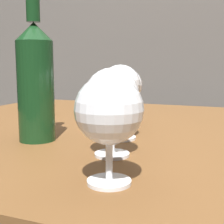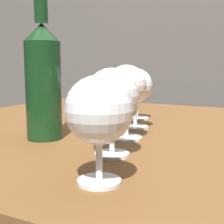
{
  "view_description": "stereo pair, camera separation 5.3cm",
  "coord_description": "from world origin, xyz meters",
  "px_view_note": "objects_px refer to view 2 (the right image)",
  "views": [
    {
      "loc": [
        0.17,
        -0.72,
        0.93
      ],
      "look_at": [
        -0.02,
        -0.23,
        0.85
      ],
      "focal_mm": 51.63,
      "sensor_mm": 36.0,
      "label": 1
    },
    {
      "loc": [
        0.22,
        -0.69,
        0.93
      ],
      "look_at": [
        -0.02,
        -0.23,
        0.85
      ],
      "focal_mm": 51.63,
      "sensor_mm": 36.0,
      "label": 2
    }
  ],
  "objects_px": {
    "wine_glass_amber": "(112,96)",
    "wine_glass_pinot": "(127,87)",
    "wine_glass_rose": "(99,111)",
    "wine_glass_merlot": "(135,87)",
    "wine_glass_chardonnay": "(137,88)",
    "wine_bottle": "(43,78)"
  },
  "relations": [
    {
      "from": "wine_glass_pinot",
      "to": "wine_glass_chardonnay",
      "type": "height_order",
      "value": "wine_glass_pinot"
    },
    {
      "from": "wine_glass_chardonnay",
      "to": "wine_bottle",
      "type": "distance_m",
      "value": 0.32
    },
    {
      "from": "wine_glass_rose",
      "to": "wine_bottle",
      "type": "xyz_separation_m",
      "value": [
        -0.22,
        0.17,
        0.03
      ]
    },
    {
      "from": "wine_glass_chardonnay",
      "to": "wine_bottle",
      "type": "bearing_deg",
      "value": -103.68
    },
    {
      "from": "wine_glass_pinot",
      "to": "wine_glass_merlot",
      "type": "distance_m",
      "value": 0.12
    },
    {
      "from": "wine_bottle",
      "to": "wine_glass_chardonnay",
      "type": "bearing_deg",
      "value": 76.32
    },
    {
      "from": "wine_glass_amber",
      "to": "wine_glass_pinot",
      "type": "distance_m",
      "value": 0.12
    },
    {
      "from": "wine_glass_merlot",
      "to": "wine_glass_chardonnay",
      "type": "relative_size",
      "value": 1.1
    },
    {
      "from": "wine_glass_rose",
      "to": "wine_glass_amber",
      "type": "height_order",
      "value": "wine_glass_amber"
    },
    {
      "from": "wine_bottle",
      "to": "wine_glass_amber",
      "type": "bearing_deg",
      "value": -14.77
    },
    {
      "from": "wine_glass_amber",
      "to": "wine_glass_rose",
      "type": "bearing_deg",
      "value": -70.08
    },
    {
      "from": "wine_glass_amber",
      "to": "wine_glass_pinot",
      "type": "bearing_deg",
      "value": 103.82
    },
    {
      "from": "wine_glass_rose",
      "to": "wine_glass_amber",
      "type": "xyz_separation_m",
      "value": [
        -0.04,
        0.12,
        0.01
      ]
    },
    {
      "from": "wine_glass_merlot",
      "to": "wine_bottle",
      "type": "xyz_separation_m",
      "value": [
        -0.12,
        -0.18,
        0.03
      ]
    },
    {
      "from": "wine_glass_chardonnay",
      "to": "wine_bottle",
      "type": "relative_size",
      "value": 0.41
    },
    {
      "from": "wine_glass_rose",
      "to": "wine_glass_amber",
      "type": "bearing_deg",
      "value": 109.92
    },
    {
      "from": "wine_glass_chardonnay",
      "to": "wine_glass_rose",
      "type": "bearing_deg",
      "value": -72.47
    },
    {
      "from": "wine_glass_amber",
      "to": "wine_glass_chardonnay",
      "type": "xyz_separation_m",
      "value": [
        -0.11,
        0.35,
        -0.01
      ]
    },
    {
      "from": "wine_glass_rose",
      "to": "wine_glass_merlot",
      "type": "height_order",
      "value": "wine_glass_merlot"
    },
    {
      "from": "wine_glass_pinot",
      "to": "wine_bottle",
      "type": "height_order",
      "value": "wine_bottle"
    },
    {
      "from": "wine_glass_amber",
      "to": "wine_glass_chardonnay",
      "type": "height_order",
      "value": "wine_glass_amber"
    },
    {
      "from": "wine_glass_merlot",
      "to": "wine_glass_chardonnay",
      "type": "distance_m",
      "value": 0.13
    }
  ]
}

